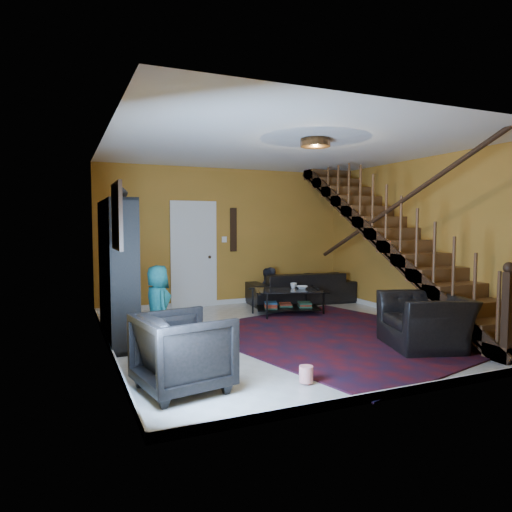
{
  "coord_description": "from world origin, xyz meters",
  "views": [
    {
      "loc": [
        -3.15,
        -6.12,
        1.66
      ],
      "look_at": [
        -0.34,
        0.4,
        1.17
      ],
      "focal_mm": 32.0,
      "sensor_mm": 36.0,
      "label": 1
    }
  ],
  "objects_px": {
    "armchair_left": "(183,352)",
    "bookshelf": "(118,273)",
    "sofa": "(300,287)",
    "armchair_right": "(425,321)",
    "coffee_table": "(288,300)"
  },
  "relations": [
    {
      "from": "armchair_left",
      "to": "bookshelf",
      "type": "bearing_deg",
      "value": -1.54
    },
    {
      "from": "sofa",
      "to": "armchair_right",
      "type": "xyz_separation_m",
      "value": [
        -0.17,
        -3.76,
        0.03
      ]
    },
    {
      "from": "sofa",
      "to": "armchair_left",
      "type": "xyz_separation_m",
      "value": [
        -3.55,
        -4.02,
        0.07
      ]
    },
    {
      "from": "armchair_left",
      "to": "coffee_table",
      "type": "xyz_separation_m",
      "value": [
        2.74,
        3.03,
        -0.13
      ]
    },
    {
      "from": "bookshelf",
      "to": "armchair_right",
      "type": "relative_size",
      "value": 1.82
    },
    {
      "from": "sofa",
      "to": "coffee_table",
      "type": "relative_size",
      "value": 1.63
    },
    {
      "from": "bookshelf",
      "to": "armchair_left",
      "type": "distance_m",
      "value": 2.42
    },
    {
      "from": "bookshelf",
      "to": "coffee_table",
      "type": "bearing_deg",
      "value": 12.8
    },
    {
      "from": "sofa",
      "to": "armchair_left",
      "type": "distance_m",
      "value": 5.37
    },
    {
      "from": "bookshelf",
      "to": "coffee_table",
      "type": "xyz_separation_m",
      "value": [
        3.09,
        0.7,
        -0.7
      ]
    },
    {
      "from": "sofa",
      "to": "armchair_right",
      "type": "bearing_deg",
      "value": 92.02
    },
    {
      "from": "bookshelf",
      "to": "armchair_right",
      "type": "distance_m",
      "value": 4.31
    },
    {
      "from": "coffee_table",
      "to": "sofa",
      "type": "bearing_deg",
      "value": 50.84
    },
    {
      "from": "bookshelf",
      "to": "armchair_left",
      "type": "xyz_separation_m",
      "value": [
        0.35,
        -2.32,
        -0.57
      ]
    },
    {
      "from": "sofa",
      "to": "armchair_left",
      "type": "height_order",
      "value": "armchair_left"
    }
  ]
}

